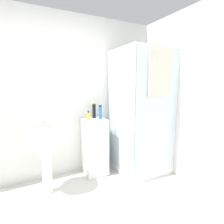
# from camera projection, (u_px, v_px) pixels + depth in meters

# --- Properties ---
(wall_back) EXTENTS (6.40, 0.06, 2.50)m
(wall_back) POSITION_uv_depth(u_px,v_px,m) (56.00, 97.00, 2.67)
(wall_back) COLOR white
(wall_back) RESTS_ON ground_plane
(shower_enclosure) EXTENTS (0.81, 0.84, 1.98)m
(shower_enclosure) POSITION_uv_depth(u_px,v_px,m) (140.00, 137.00, 2.86)
(shower_enclosure) COLOR white
(shower_enclosure) RESTS_ON ground_plane
(vanity_cabinet) EXTENTS (0.34, 0.42, 0.90)m
(vanity_cabinet) POSITION_uv_depth(u_px,v_px,m) (94.00, 146.00, 2.83)
(vanity_cabinet) COLOR white
(vanity_cabinet) RESTS_ON ground_plane
(sink) EXTENTS (0.47, 0.47, 0.97)m
(sink) POSITION_uv_depth(u_px,v_px,m) (45.00, 145.00, 2.28)
(sink) COLOR white
(sink) RESTS_ON ground_plane
(soap_dispenser) EXTENTS (0.06, 0.06, 0.14)m
(soap_dispenser) POSITION_uv_depth(u_px,v_px,m) (88.00, 116.00, 2.72)
(soap_dispenser) COLOR yellow
(soap_dispenser) RESTS_ON vanity_cabinet
(shampoo_bottle_tall_black) EXTENTS (0.06, 0.06, 0.25)m
(shampoo_bottle_tall_black) POSITION_uv_depth(u_px,v_px,m) (94.00, 111.00, 2.81)
(shampoo_bottle_tall_black) COLOR black
(shampoo_bottle_tall_black) RESTS_ON vanity_cabinet
(shampoo_bottle_blue) EXTENTS (0.05, 0.05, 0.23)m
(shampoo_bottle_blue) POSITION_uv_depth(u_px,v_px,m) (100.00, 112.00, 2.72)
(shampoo_bottle_blue) COLOR #2D66A3
(shampoo_bottle_blue) RESTS_ON vanity_cabinet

